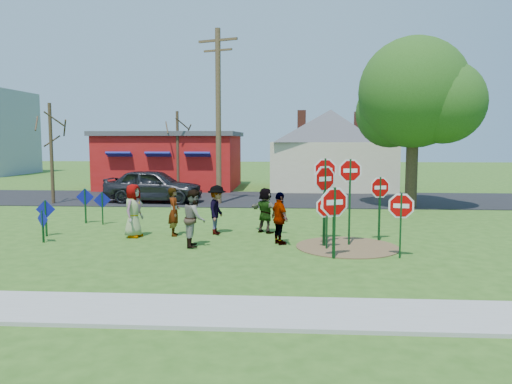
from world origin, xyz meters
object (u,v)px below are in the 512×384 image
(stop_sign_d, at_px, (380,193))
(stop_sign_b, at_px, (325,178))
(stop_sign_c, at_px, (350,182))
(suv, at_px, (153,186))
(person_b, at_px, (174,212))
(leafy_tree, at_px, (417,99))
(utility_pole, at_px, (218,113))
(stop_sign_a, at_px, (327,211))
(person_a, at_px, (133,211))

(stop_sign_d, bearing_deg, stop_sign_b, 169.52)
(stop_sign_c, height_order, suv, stop_sign_c)
(person_b, distance_m, leafy_tree, 13.42)
(stop_sign_b, xyz_separation_m, leafy_tree, (4.93, 8.36, 3.21))
(stop_sign_c, relative_size, stop_sign_d, 1.27)
(utility_pole, distance_m, leafy_tree, 9.83)
(stop_sign_c, xyz_separation_m, suv, (-9.12, 10.28, -1.12))
(stop_sign_c, relative_size, person_b, 1.70)
(stop_sign_a, xyz_separation_m, stop_sign_d, (1.83, 1.37, 0.42))
(stop_sign_b, xyz_separation_m, stop_sign_c, (0.74, -0.51, -0.06))
(person_b, height_order, utility_pole, utility_pole)
(stop_sign_b, xyz_separation_m, utility_pole, (-4.82, 9.50, 2.62))
(person_a, xyz_separation_m, utility_pole, (1.70, 9.10, 3.81))
(stop_sign_b, relative_size, stop_sign_d, 1.28)
(stop_sign_b, bearing_deg, stop_sign_c, -39.59)
(suv, height_order, leafy_tree, leafy_tree)
(person_b, relative_size, utility_pole, 0.19)
(stop_sign_c, height_order, person_a, stop_sign_c)
(person_b, xyz_separation_m, leafy_tree, (10.10, 7.63, 4.47))
(stop_sign_c, bearing_deg, stop_sign_b, 140.69)
(utility_pole, bearing_deg, person_a, -100.57)
(person_a, relative_size, person_b, 1.08)
(stop_sign_a, height_order, leafy_tree, leafy_tree)
(stop_sign_a, bearing_deg, utility_pole, 108.45)
(person_b, height_order, suv, suv)
(stop_sign_b, distance_m, suv, 12.92)
(stop_sign_d, distance_m, utility_pole, 11.81)
(stop_sign_d, bearing_deg, leafy_tree, 51.21)
(stop_sign_c, bearing_deg, stop_sign_a, -145.12)
(stop_sign_b, height_order, utility_pole, utility_pole)
(stop_sign_a, bearing_deg, leafy_tree, 56.66)
(stop_sign_b, distance_m, person_b, 5.38)
(suv, bearing_deg, stop_sign_d, -128.86)
(stop_sign_c, relative_size, person_a, 1.57)
(stop_sign_d, relative_size, person_b, 1.33)
(person_a, bearing_deg, stop_sign_d, -80.20)
(person_b, bearing_deg, suv, 8.99)
(suv, height_order, utility_pole, utility_pole)
(stop_sign_a, xyz_separation_m, suv, (-8.37, 10.90, -0.28))
(stop_sign_a, distance_m, leafy_tree, 11.47)
(stop_sign_a, bearing_deg, suv, 121.62)
(stop_sign_d, height_order, person_a, stop_sign_d)
(utility_pole, bearing_deg, stop_sign_d, -54.37)
(stop_sign_c, bearing_deg, person_b, 163.41)
(stop_sign_c, xyz_separation_m, person_b, (-5.92, 1.25, -1.19))
(stop_sign_d, distance_m, suv, 13.97)
(stop_sign_a, bearing_deg, stop_sign_b, 83.50)
(stop_sign_a, bearing_deg, person_a, 160.86)
(utility_pole, relative_size, leafy_tree, 1.09)
(stop_sign_b, relative_size, utility_pole, 0.32)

